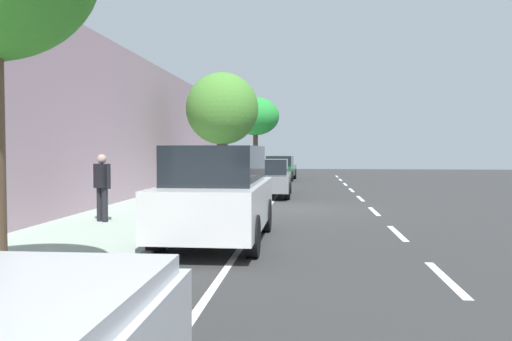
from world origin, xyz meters
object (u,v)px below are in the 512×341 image
object	(u,v)px
street_tree_mid_block	(222,110)
fire_hydrant	(224,184)
street_tree_near_cyclist	(256,117)
pedestrian_on_phone	(102,184)
parked_suv_white_mid	(218,193)
parked_sedan_green_nearest	(280,168)
bicycle_at_curb	(230,201)
parked_sedan_grey_second	(268,178)
cyclist_with_backpack	(225,177)

from	to	relation	value
street_tree_mid_block	fire_hydrant	bearing A→B (deg)	101.63
street_tree_near_cyclist	pedestrian_on_phone	size ratio (longest dim) A/B	3.24
street_tree_mid_block	street_tree_near_cyclist	bearing A→B (deg)	-90.00
street_tree_near_cyclist	fire_hydrant	world-z (taller)	street_tree_near_cyclist
parked_suv_white_mid	parked_sedan_green_nearest	bearing A→B (deg)	-90.24
bicycle_at_curb	pedestrian_on_phone	size ratio (longest dim) A/B	1.05
parked_suv_white_mid	pedestrian_on_phone	xyz separation A→B (m)	(3.16, -1.65, 0.06)
street_tree_near_cyclist	parked_sedan_grey_second	bearing A→B (deg)	97.92
bicycle_at_curb	street_tree_mid_block	world-z (taller)	street_tree_mid_block
parked_suv_white_mid	bicycle_at_curb	bearing A→B (deg)	-84.41
street_tree_near_cyclist	fire_hydrant	bearing A→B (deg)	91.46
cyclist_with_backpack	street_tree_mid_block	bearing A→B (deg)	-79.62
parked_sedan_green_nearest	street_tree_near_cyclist	world-z (taller)	street_tree_near_cyclist
street_tree_near_cyclist	pedestrian_on_phone	world-z (taller)	street_tree_near_cyclist
parked_sedan_green_nearest	pedestrian_on_phone	bearing A→B (deg)	80.87
street_tree_near_cyclist	pedestrian_on_phone	bearing A→B (deg)	86.52
parked_suv_white_mid	street_tree_near_cyclist	distance (m)	25.08
bicycle_at_curb	parked_sedan_grey_second	bearing A→B (deg)	-96.66
bicycle_at_curb	street_tree_mid_block	bearing A→B (deg)	-78.39
parked_suv_white_mid	fire_hydrant	distance (m)	9.17
pedestrian_on_phone	street_tree_mid_block	bearing A→B (deg)	-98.56
parked_suv_white_mid	street_tree_mid_block	distance (m)	11.44
parked_sedan_grey_second	street_tree_near_cyclist	distance (m)	14.78
parked_sedan_green_nearest	parked_sedan_grey_second	bearing A→B (deg)	90.68
parked_sedan_green_nearest	parked_sedan_grey_second	xyz separation A→B (m)	(-0.14, 11.34, 0.00)
parked_sedan_green_nearest	cyclist_with_backpack	world-z (taller)	cyclist_with_backpack
cyclist_with_backpack	bicycle_at_curb	bearing A→B (deg)	116.20
parked_sedan_grey_second	street_tree_mid_block	bearing A→B (deg)	-12.51
cyclist_with_backpack	street_tree_mid_block	distance (m)	6.46
parked_sedan_green_nearest	parked_sedan_grey_second	world-z (taller)	same
cyclist_with_backpack	fire_hydrant	bearing A→B (deg)	-80.25
cyclist_with_backpack	parked_sedan_grey_second	bearing A→B (deg)	-99.53
parked_suv_white_mid	street_tree_near_cyclist	world-z (taller)	street_tree_near_cyclist
parked_sedan_grey_second	fire_hydrant	xyz separation A→B (m)	(1.58, 1.51, -0.17)
bicycle_at_curb	fire_hydrant	xyz separation A→B (m)	(0.89, -4.36, 0.19)
parked_suv_white_mid	pedestrian_on_phone	size ratio (longest dim) A/B	2.85
bicycle_at_curb	fire_hydrant	world-z (taller)	fire_hydrant
parked_sedan_grey_second	street_tree_near_cyclist	world-z (taller)	street_tree_near_cyclist
parked_sedan_green_nearest	parked_sedan_grey_second	size ratio (longest dim) A/B	1.01
parked_suv_white_mid	fire_hydrant	xyz separation A→B (m)	(1.36, -9.06, -0.45)
cyclist_with_backpack	parked_sedan_green_nearest	bearing A→B (deg)	-92.64
parked_suv_white_mid	bicycle_at_curb	world-z (taller)	parked_suv_white_mid
fire_hydrant	street_tree_near_cyclist	bearing A→B (deg)	-88.54
parked_suv_white_mid	cyclist_with_backpack	xyz separation A→B (m)	(0.68, -5.16, 0.05)
parked_sedan_grey_second	fire_hydrant	bearing A→B (deg)	43.70
pedestrian_on_phone	fire_hydrant	xyz separation A→B (m)	(-1.81, -7.41, -0.51)
street_tree_mid_block	pedestrian_on_phone	bearing A→B (deg)	81.44
fire_hydrant	parked_sedan_green_nearest	bearing A→B (deg)	-96.42
bicycle_at_curb	street_tree_near_cyclist	size ratio (longest dim) A/B	0.32
cyclist_with_backpack	pedestrian_on_phone	bearing A→B (deg)	54.71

